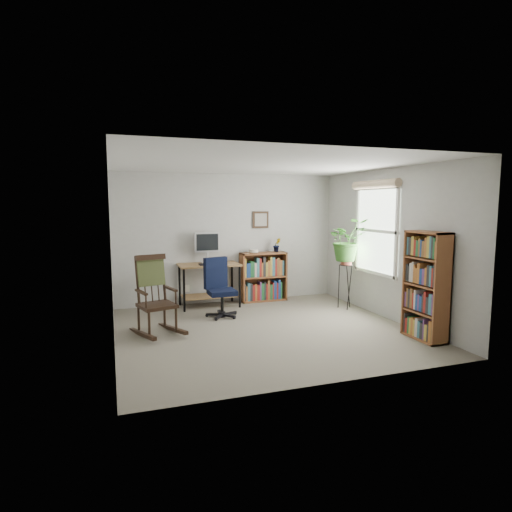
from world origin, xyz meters
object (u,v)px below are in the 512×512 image
object	(u,v)px
rocking_chair	(157,295)
low_bookshelf	(263,277)
desk	(209,285)
tall_bookshelf	(426,286)
office_chair	(222,287)

from	to	relation	value
rocking_chair	low_bookshelf	distance (m)	2.63
desk	tall_bookshelf	distance (m)	3.69
low_bookshelf	tall_bookshelf	world-z (taller)	tall_bookshelf
tall_bookshelf	desk	bearing A→B (deg)	130.15
desk	low_bookshelf	world-z (taller)	low_bookshelf
office_chair	tall_bookshelf	xyz separation A→B (m)	(2.33, -2.02, 0.25)
rocking_chair	tall_bookshelf	bearing A→B (deg)	-38.11
desk	tall_bookshelf	xyz separation A→B (m)	(2.37, -2.80, 0.35)
office_chair	tall_bookshelf	bearing A→B (deg)	-58.15
low_bookshelf	tall_bookshelf	size ratio (longest dim) A/B	0.63
office_chair	rocking_chair	xyz separation A→B (m)	(-1.10, -0.61, 0.08)
low_bookshelf	tall_bookshelf	xyz separation A→B (m)	(1.29, -2.92, 0.27)
rocking_chair	office_chair	bearing A→B (deg)	13.17
rocking_chair	low_bookshelf	xyz separation A→B (m)	(2.14, 1.52, -0.11)
rocking_chair	low_bookshelf	bearing A→B (deg)	19.47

